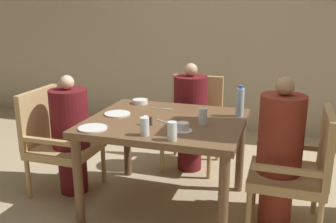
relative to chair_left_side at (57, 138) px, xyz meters
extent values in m
plane|color=tan|center=(1.00, 0.00, -0.48)|extent=(16.00, 16.00, 0.00)
cube|color=tan|center=(1.00, 2.17, 0.92)|extent=(8.00, 0.06, 2.80)
cube|color=brown|center=(1.00, 0.00, 0.24)|extent=(1.19, 1.02, 0.05)
cylinder|color=brown|center=(0.47, -0.45, -0.13)|extent=(0.07, 0.07, 0.69)
cylinder|color=brown|center=(1.54, -0.45, -0.13)|extent=(0.07, 0.07, 0.69)
cylinder|color=brown|center=(0.47, 0.45, -0.13)|extent=(0.07, 0.07, 0.69)
cylinder|color=brown|center=(1.54, 0.45, -0.13)|extent=(0.07, 0.07, 0.69)
cube|color=tan|center=(0.09, 0.00, -0.09)|extent=(0.53, 0.53, 0.07)
cube|color=tan|center=(-0.16, 0.00, 0.18)|extent=(0.05, 0.53, 0.48)
cube|color=tan|center=(0.09, 0.24, 0.07)|extent=(0.48, 0.04, 0.04)
cube|color=tan|center=(0.09, -0.24, 0.07)|extent=(0.48, 0.04, 0.04)
cylinder|color=tan|center=(0.32, 0.23, -0.30)|extent=(0.04, 0.04, 0.36)
cylinder|color=tan|center=(0.32, -0.23, -0.30)|extent=(0.04, 0.04, 0.36)
cylinder|color=tan|center=(-0.15, 0.23, -0.30)|extent=(0.04, 0.04, 0.36)
cylinder|color=tan|center=(-0.15, -0.23, -0.30)|extent=(0.04, 0.04, 0.36)
cylinder|color=#5B1419|center=(0.15, 0.00, -0.27)|extent=(0.24, 0.24, 0.43)
cylinder|color=#5B1419|center=(0.15, 0.00, 0.20)|extent=(0.32, 0.32, 0.50)
sphere|color=beige|center=(0.15, 0.00, 0.50)|extent=(0.12, 0.12, 0.12)
cube|color=tan|center=(1.00, 0.83, -0.09)|extent=(0.53, 0.53, 0.07)
cube|color=tan|center=(1.00, 1.08, 0.18)|extent=(0.53, 0.05, 0.48)
cube|color=tan|center=(1.25, 0.83, 0.07)|extent=(0.04, 0.48, 0.04)
cube|color=tan|center=(0.76, 0.83, 0.07)|extent=(0.04, 0.48, 0.04)
cylinder|color=tan|center=(1.24, 0.60, -0.30)|extent=(0.04, 0.04, 0.36)
cylinder|color=tan|center=(0.77, 0.60, -0.30)|extent=(0.04, 0.04, 0.36)
cylinder|color=tan|center=(1.24, 1.07, -0.30)|extent=(0.04, 0.04, 0.36)
cylinder|color=tan|center=(0.77, 1.07, -0.30)|extent=(0.04, 0.04, 0.36)
cylinder|color=#5B1419|center=(1.00, 0.77, -0.27)|extent=(0.24, 0.24, 0.43)
cylinder|color=#5B1419|center=(1.00, 0.77, 0.21)|extent=(0.32, 0.32, 0.52)
sphere|color=tan|center=(1.00, 0.77, 0.53)|extent=(0.12, 0.12, 0.12)
cube|color=tan|center=(1.92, 0.00, -0.09)|extent=(0.53, 0.53, 0.07)
cube|color=tan|center=(2.17, 0.00, 0.18)|extent=(0.05, 0.53, 0.48)
cube|color=tan|center=(1.92, -0.24, 0.07)|extent=(0.48, 0.04, 0.04)
cube|color=tan|center=(1.92, 0.24, 0.07)|extent=(0.48, 0.04, 0.04)
cylinder|color=tan|center=(1.69, -0.23, -0.30)|extent=(0.04, 0.04, 0.36)
cylinder|color=tan|center=(1.69, 0.23, -0.30)|extent=(0.04, 0.04, 0.36)
cylinder|color=tan|center=(2.16, 0.23, -0.30)|extent=(0.04, 0.04, 0.36)
cylinder|color=maroon|center=(1.86, 0.00, -0.27)|extent=(0.24, 0.24, 0.43)
cylinder|color=maroon|center=(1.86, 0.00, 0.23)|extent=(0.32, 0.32, 0.57)
sphere|color=tan|center=(1.86, 0.00, 0.58)|extent=(0.13, 0.13, 0.13)
cylinder|color=white|center=(0.59, 0.01, 0.27)|extent=(0.21, 0.21, 0.01)
cylinder|color=white|center=(0.57, -0.38, 0.27)|extent=(0.21, 0.21, 0.01)
cylinder|color=white|center=(1.20, -0.23, 0.27)|extent=(0.13, 0.13, 0.01)
cylinder|color=white|center=(1.20, -0.23, 0.30)|extent=(0.08, 0.08, 0.05)
cylinder|color=white|center=(0.63, 0.40, 0.28)|extent=(0.14, 0.14, 0.04)
cylinder|color=silver|center=(1.53, 0.25, 0.38)|extent=(0.06, 0.06, 0.23)
cylinder|color=#3359B2|center=(1.53, 0.25, 0.50)|extent=(0.04, 0.04, 0.03)
cylinder|color=silver|center=(1.19, -0.43, 0.33)|extent=(0.06, 0.06, 0.13)
cylinder|color=silver|center=(1.30, -0.04, 0.33)|extent=(0.06, 0.06, 0.13)
cylinder|color=silver|center=(0.98, -0.40, 0.33)|extent=(0.06, 0.06, 0.13)
cylinder|color=white|center=(0.90, -0.18, 0.30)|extent=(0.03, 0.03, 0.07)
cylinder|color=#4C3D2D|center=(0.94, -0.18, 0.30)|extent=(0.03, 0.03, 0.07)
cube|color=silver|center=(1.01, -0.07, 0.27)|extent=(0.14, 0.09, 0.00)
cube|color=silver|center=(1.08, -0.11, 0.27)|extent=(0.04, 0.04, 0.00)
cube|color=silver|center=(0.86, 0.29, 0.27)|extent=(0.16, 0.02, 0.00)
cube|color=silver|center=(0.94, 0.29, 0.27)|extent=(0.06, 0.02, 0.00)
camera|label=1|loc=(1.85, -2.64, 1.11)|focal=40.00mm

